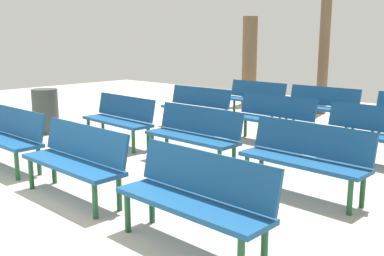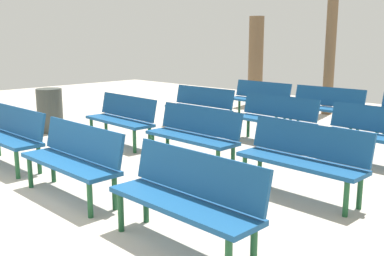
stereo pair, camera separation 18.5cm
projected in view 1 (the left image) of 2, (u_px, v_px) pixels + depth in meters
bench_r0_c0 at (9, 134)px, 6.57m from camera, size 1.60×0.48×0.87m
bench_r0_c1 at (77, 157)px, 5.28m from camera, size 1.60×0.49×0.87m
bench_r0_c2 at (196, 194)px, 4.01m from camera, size 1.61×0.50×0.87m
bench_r1_c0 at (120, 117)px, 8.00m from camera, size 1.62×0.56×0.87m
bench_r1_c1 at (194, 132)px, 6.69m from camera, size 1.61×0.50×0.87m
bench_r1_c2 at (305, 155)px, 5.38m from camera, size 1.61×0.53×0.87m
bench_r2_c0 at (197, 105)px, 9.44m from camera, size 1.60×0.49×0.87m
bench_r2_c1 at (273, 116)px, 8.09m from camera, size 1.62×0.56×0.87m
bench_r2_c2 at (374, 131)px, 6.79m from camera, size 1.62×0.56×0.87m
bench_r3_c0 at (254, 97)px, 10.73m from camera, size 1.62×0.56×0.87m
bench_r3_c1 at (321, 104)px, 9.53m from camera, size 1.60×0.49×0.87m
tree_0 at (324, 49)px, 11.15m from camera, size 0.26×0.26×3.27m
tree_1 at (249, 61)px, 12.80m from camera, size 0.42×0.42×2.52m
trash_bin at (45, 111)px, 9.01m from camera, size 0.51×0.51×0.90m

